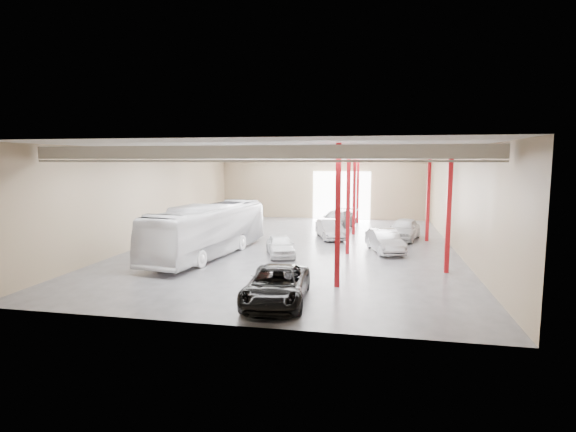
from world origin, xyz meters
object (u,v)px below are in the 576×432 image
(coach_bus, at_px, (208,230))
(car_row_b, at_px, (330,229))
(car_row_a, at_px, (280,245))
(car_right_far, at_px, (404,229))
(black_sedan, at_px, (276,285))
(car_row_c, at_px, (337,219))
(car_right_near, at_px, (385,241))

(coach_bus, distance_m, car_row_b, 10.67)
(car_row_a, relative_size, car_right_far, 0.81)
(black_sedan, height_order, car_row_a, black_sedan)
(car_row_b, bearing_deg, car_row_a, -127.94)
(car_row_b, distance_m, car_right_far, 5.75)
(coach_bus, height_order, car_row_c, coach_bus)
(car_row_b, bearing_deg, black_sedan, -110.57)
(car_row_c, distance_m, car_right_near, 10.76)
(black_sedan, distance_m, car_right_near, 12.96)
(coach_bus, height_order, black_sedan, coach_bus)
(car_row_b, height_order, car_right_near, car_right_near)
(car_right_near, bearing_deg, black_sedan, -127.66)
(car_right_near, relative_size, car_right_far, 0.94)
(black_sedan, xyz_separation_m, car_row_c, (0.75, 22.00, 0.06))
(car_row_a, bearing_deg, black_sedan, -98.18)
(car_row_c, xyz_separation_m, car_right_far, (5.61, -4.77, 0.01))
(black_sedan, relative_size, car_row_b, 1.21)
(car_row_c, bearing_deg, black_sedan, -77.57)
(car_row_a, relative_size, car_right_near, 0.87)
(black_sedan, bearing_deg, car_row_a, 97.49)
(coach_bus, relative_size, car_row_a, 3.00)
(black_sedan, relative_size, car_right_near, 1.21)
(car_row_a, height_order, car_right_far, car_right_far)
(car_row_c, bearing_deg, car_row_b, -76.75)
(coach_bus, xyz_separation_m, car_row_b, (7.15, 7.87, -0.93))
(car_row_b, relative_size, car_right_far, 0.93)
(coach_bus, distance_m, black_sedan, 10.93)
(car_row_c, bearing_deg, car_right_near, -53.44)
(black_sedan, height_order, car_row_c, car_row_c)
(car_row_a, bearing_deg, car_row_b, 51.04)
(black_sedan, distance_m, car_right_far, 18.37)
(coach_bus, relative_size, car_row_c, 2.10)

